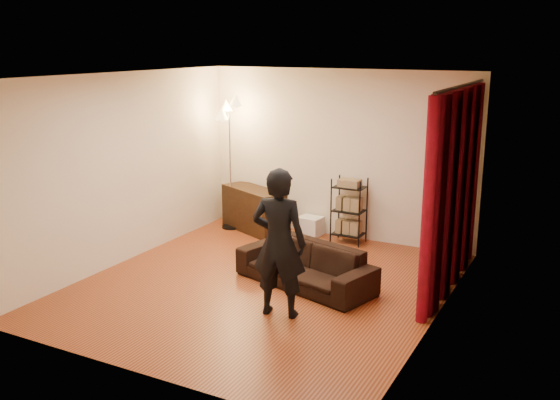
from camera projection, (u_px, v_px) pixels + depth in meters
The scene contains 14 objects.
floor at pixel (263, 285), 8.15m from camera, with size 5.00×5.00×0.00m, color brown.
ceiling at pixel (261, 76), 7.49m from camera, with size 5.00×5.00×0.00m, color white.
wall_back at pixel (338, 154), 9.97m from camera, with size 5.00×5.00×0.00m, color beige.
wall_front at pixel (128, 239), 5.68m from camera, with size 5.00×5.00×0.00m, color beige.
wall_left at pixel (124, 169), 8.84m from camera, with size 5.00×5.00×0.00m, color beige.
wall_right at pixel (441, 206), 6.81m from camera, with size 5.00×5.00×0.00m, color beige.
curtain_rod at pixel (462, 86), 7.52m from camera, with size 0.04×0.04×2.65m, color black.
curtain at pixel (453, 191), 7.85m from camera, with size 0.22×2.65×2.55m, color maroon, non-canonical shape.
sofa at pixel (305, 265), 8.11m from camera, with size 1.89×0.74×0.55m, color black.
person at pixel (279, 243), 7.09m from camera, with size 0.64×0.42×1.75m, color black.
media_cabinet at pixel (254, 210), 10.47m from camera, with size 1.24×0.47×0.72m, color black.
storage_boxes at pixel (310, 226), 10.28m from camera, with size 0.38×0.30×0.31m, color silver, non-canonical shape.
wire_shelf at pixel (349, 211), 9.80m from camera, with size 0.47×0.33×1.04m, color black, non-canonical shape.
floor_lamp at pixel (230, 165), 10.45m from camera, with size 0.39×0.39×2.19m, color silver, non-canonical shape.
Camera 1 is at (3.74, -6.66, 3.08)m, focal length 40.00 mm.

